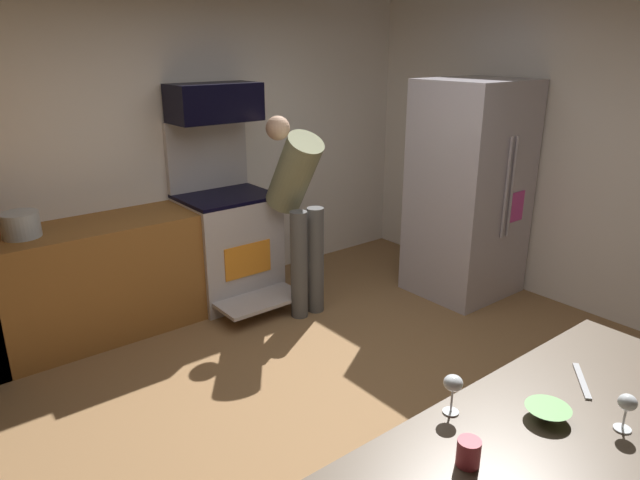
# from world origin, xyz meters

# --- Properties ---
(ground_plane) EXTENTS (5.20, 4.80, 0.02)m
(ground_plane) POSITION_xyz_m (0.00, 0.00, -0.01)
(ground_plane) COLOR olive
(wall_back) EXTENTS (5.20, 0.12, 2.60)m
(wall_back) POSITION_xyz_m (0.00, 2.34, 1.30)
(wall_back) COLOR white
(wall_back) RESTS_ON ground
(wall_right) EXTENTS (0.12, 4.80, 2.60)m
(wall_right) POSITION_xyz_m (2.54, 0.00, 1.30)
(wall_right) COLOR white
(wall_right) RESTS_ON ground
(lower_cabinet_run) EXTENTS (2.40, 0.60, 0.90)m
(lower_cabinet_run) POSITION_xyz_m (-0.90, 1.98, 0.45)
(lower_cabinet_run) COLOR #945D2A
(lower_cabinet_run) RESTS_ON ground
(oven_range) EXTENTS (0.76, 1.00, 1.56)m
(oven_range) POSITION_xyz_m (0.26, 1.97, 0.51)
(oven_range) COLOR #BEB9BD
(oven_range) RESTS_ON ground
(microwave) EXTENTS (0.74, 0.38, 0.31)m
(microwave) POSITION_xyz_m (0.26, 2.06, 1.71)
(microwave) COLOR black
(microwave) RESTS_ON oven_range
(refrigerator) EXTENTS (0.86, 0.80, 1.90)m
(refrigerator) POSITION_xyz_m (2.03, 0.77, 0.95)
(refrigerator) COLOR #BAB3BF
(refrigerator) RESTS_ON ground
(person_cook) EXTENTS (0.31, 0.61, 1.62)m
(person_cook) POSITION_xyz_m (0.60, 1.38, 0.96)
(person_cook) COLOR #535353
(person_cook) RESTS_ON ground
(mixing_bowl_small) EXTENTS (0.16, 0.16, 0.05)m
(mixing_bowl_small) POSITION_xyz_m (-0.34, -1.40, 0.92)
(mixing_bowl_small) COLOR #5F9D50
(mixing_bowl_small) RESTS_ON counter_island
(wine_glass_mid) EXTENTS (0.06, 0.06, 0.14)m
(wine_glass_mid) POSITION_xyz_m (-0.19, -1.60, 1.00)
(wine_glass_mid) COLOR silver
(wine_glass_mid) RESTS_ON counter_island
(wine_glass_far) EXTENTS (0.07, 0.07, 0.15)m
(wine_glass_far) POSITION_xyz_m (-0.59, -1.17, 1.02)
(wine_glass_far) COLOR silver
(wine_glass_far) RESTS_ON counter_island
(mug_tea) EXTENTS (0.08, 0.08, 0.09)m
(mug_tea) POSITION_xyz_m (-0.76, -1.38, 0.95)
(mug_tea) COLOR #9F303C
(mug_tea) RESTS_ON counter_island
(knife_paring) EXTENTS (0.22, 0.18, 0.01)m
(knife_paring) POSITION_xyz_m (-0.02, -1.36, 0.90)
(knife_paring) COLOR #B7BABF
(knife_paring) RESTS_ON counter_island
(stock_pot) EXTENTS (0.26, 0.26, 0.18)m
(stock_pot) POSITION_xyz_m (-1.33, 1.98, 0.99)
(stock_pot) COLOR #B3BEC8
(stock_pot) RESTS_ON lower_cabinet_run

